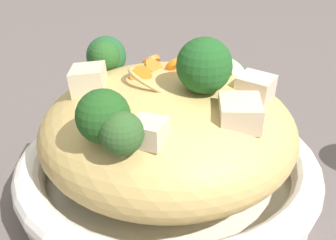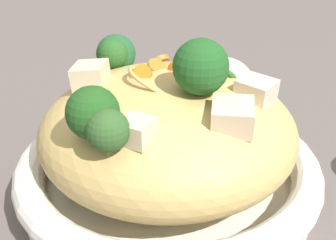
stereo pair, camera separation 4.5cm
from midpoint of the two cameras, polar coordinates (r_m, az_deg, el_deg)
ground_plane at (r=0.49m, az=2.62°, el=-9.49°), size 3.00×3.00×0.00m
serving_bowl at (r=0.48m, az=2.69°, el=-6.89°), size 0.32×0.32×0.05m
noodle_heap at (r=0.45m, az=2.83°, el=-1.37°), size 0.26×0.26×0.13m
broccoli_florets at (r=0.42m, az=-1.11°, el=5.55°), size 0.25×0.16×0.09m
carrot_coins at (r=0.46m, az=4.06°, el=6.42°), size 0.13×0.14×0.04m
zucchini_slices at (r=0.49m, az=9.64°, el=6.51°), size 0.10×0.07×0.04m
chicken_chunks at (r=0.40m, az=4.42°, el=2.71°), size 0.14×0.20×0.03m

